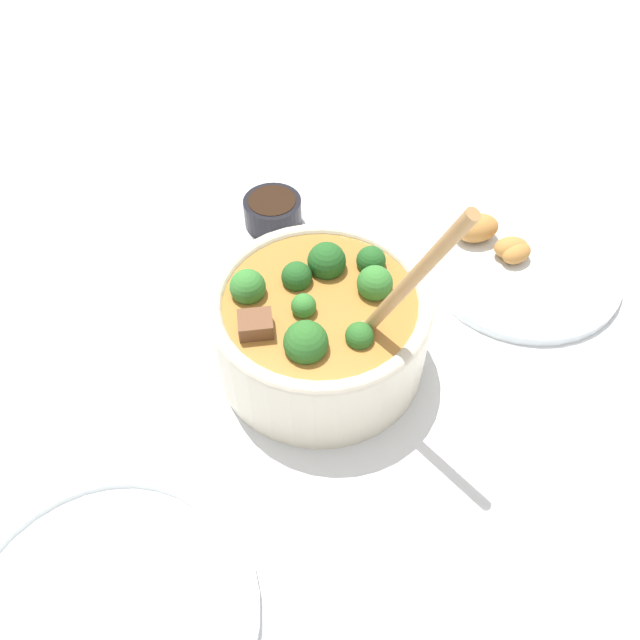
% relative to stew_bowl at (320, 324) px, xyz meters
% --- Properties ---
extents(ground_plane, '(4.00, 4.00, 0.00)m').
position_rel_stew_bowl_xyz_m(ground_plane, '(0.00, 0.00, -0.06)').
color(ground_plane, silver).
extents(stew_bowl, '(0.22, 0.25, 0.28)m').
position_rel_stew_bowl_xyz_m(stew_bowl, '(0.00, 0.00, 0.00)').
color(stew_bowl, beige).
rests_on(stew_bowl, ground_plane).
extents(condiment_bowl, '(0.08, 0.08, 0.04)m').
position_rel_stew_bowl_xyz_m(condiment_bowl, '(0.11, 0.21, -0.04)').
color(condiment_bowl, black).
rests_on(condiment_bowl, ground_plane).
extents(empty_plate, '(0.26, 0.26, 0.02)m').
position_rel_stew_bowl_xyz_m(empty_plate, '(-0.31, -0.08, -0.05)').
color(empty_plate, white).
rests_on(empty_plate, ground_plane).
extents(food_plate, '(0.24, 0.24, 0.05)m').
position_rel_stew_bowl_xyz_m(food_plate, '(0.28, -0.06, -0.05)').
color(food_plate, white).
rests_on(food_plate, ground_plane).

